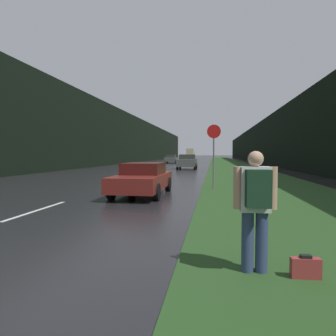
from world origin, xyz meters
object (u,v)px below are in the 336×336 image
Objects in this scene: suitcase at (306,268)px; delivery_truck at (191,153)px; stop_sign at (214,151)px; car_passing_far at (187,162)px; car_passing_near at (143,179)px; hitchhiker_with_backpack at (256,204)px; car_oncoming at (171,159)px.

delivery_truck is at bearing 92.08° from suitcase.
suitcase is at bearing -84.75° from delivery_truck.
stop_sign is 0.68× the size of car_passing_far.
hitchhiker_with_backpack is at bearing 114.16° from car_passing_near.
hitchhiker_with_backpack is 0.22× the size of delivery_truck.
suitcase is at bearing -79.88° from car_oncoming.
car_passing_far reaches higher than car_oncoming.
stop_sign is 18.02m from car_passing_far.
car_oncoming is (-7.79, 47.05, -0.22)m from hitchhiker_with_backpack.
car_passing_near is 84.27m from delivery_truck.
delivery_truck is at bearing 91.70° from hitchhiker_with_backpack.
stop_sign is 1.78× the size of hitchhiker_with_backpack.
car_passing_far is at bearing -77.08° from car_oncoming.
stop_sign is at bearing 98.85° from car_passing_far.
hitchhiker_with_backpack is 8.11m from car_passing_near.
hitchhiker_with_backpack is 0.39× the size of car_passing_far.
stop_sign is 0.68× the size of car_passing_near.
car_oncoming reaches higher than suitcase.
stop_sign is 82.07m from delivery_truck.
car_passing_near is 0.56× the size of delivery_truck.
hitchhiker_with_backpack reaches higher than car_passing_far.
suitcase is 92.02m from delivery_truck.
car_passing_near is (-2.77, -2.40, -1.12)m from stop_sign.
car_passing_far is 19.99m from car_oncoming.
suitcase is at bearing -10.37° from hitchhiker_with_backpack.
hitchhiker_with_backpack is (0.55, -9.79, -0.81)m from stop_sign.
delivery_truck is (-4.47, 63.98, 0.92)m from car_passing_far.
hitchhiker_with_backpack is at bearing -80.60° from car_oncoming.
car_oncoming is (-7.24, 37.26, -1.03)m from stop_sign.
car_oncoming is at bearing 96.96° from suitcase.
hitchhiker_with_backpack is 47.69m from car_oncoming.
car_passing_near is 20.17m from car_passing_far.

